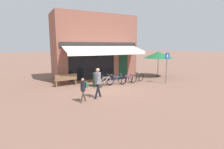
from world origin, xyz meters
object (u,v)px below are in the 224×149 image
at_px(bicycle_purple, 127,79).
at_px(parking_sign, 167,65).
at_px(bicycle_silver, 105,82).
at_px(cafe_parasol, 158,55).
at_px(pedestrian_child, 83,87).
at_px(pedestrian_adult, 98,80).
at_px(litter_bin, 97,79).
at_px(bicycle_black, 138,78).
at_px(bicycle_blue, 116,80).
at_px(park_bench, 66,80).

relative_size(bicycle_purple, parking_sign, 0.65).
xyz_separation_m(bicycle_silver, cafe_parasol, (6.26, 1.46, 1.69)).
bearing_deg(bicycle_purple, parking_sign, -53.44).
xyz_separation_m(pedestrian_child, parking_sign, (7.18, 1.37, 0.68)).
height_order(pedestrian_adult, pedestrian_child, pedestrian_adult).
height_order(pedestrian_child, litter_bin, pedestrian_child).
bearing_deg(parking_sign, bicycle_black, 139.83).
bearing_deg(bicycle_blue, parking_sign, -4.70).
xyz_separation_m(bicycle_black, parking_sign, (1.68, -1.42, 1.12)).
distance_m(bicycle_black, pedestrian_child, 6.19).
bearing_deg(pedestrian_child, litter_bin, -132.55).
relative_size(bicycle_blue, pedestrian_adult, 0.96).
distance_m(bicycle_black, parking_sign, 2.47).
relative_size(bicycle_purple, park_bench, 0.96).
bearing_deg(bicycle_silver, parking_sign, -33.24).
relative_size(bicycle_black, parking_sign, 0.69).
relative_size(bicycle_silver, pedestrian_adult, 1.00).
height_order(pedestrian_child, cafe_parasol, cafe_parasol).
distance_m(bicycle_black, park_bench, 5.63).
xyz_separation_m(bicycle_blue, litter_bin, (-1.50, 0.16, 0.18)).
bearing_deg(litter_bin, pedestrian_adult, -111.34).
distance_m(bicycle_blue, park_bench, 3.71).
relative_size(bicycle_silver, park_bench, 1.05).
height_order(bicycle_blue, pedestrian_child, pedestrian_child).
height_order(bicycle_blue, parking_sign, parking_sign).
xyz_separation_m(bicycle_blue, pedestrian_child, (-3.49, -2.80, 0.44)).
height_order(bicycle_blue, bicycle_purple, bicycle_blue).
bearing_deg(park_bench, pedestrian_child, -94.90).
relative_size(bicycle_black, litter_bin, 1.54).
distance_m(pedestrian_child, cafe_parasol, 9.72).
distance_m(pedestrian_child, parking_sign, 7.35).
bearing_deg(bicycle_black, bicycle_blue, 159.56).
bearing_deg(pedestrian_adult, cafe_parasol, -163.80).
relative_size(bicycle_silver, bicycle_black, 1.02).
relative_size(parking_sign, park_bench, 1.49).
bearing_deg(bicycle_blue, bicycle_black, 16.09).
height_order(bicycle_silver, cafe_parasol, cafe_parasol).
distance_m(bicycle_purple, pedestrian_child, 5.32).
distance_m(pedestrian_child, park_bench, 4.25).
height_order(pedestrian_adult, cafe_parasol, cafe_parasol).
relative_size(bicycle_purple, litter_bin, 1.44).
relative_size(pedestrian_adult, litter_bin, 1.57).
bearing_deg(pedestrian_child, bicycle_blue, -149.98).
bearing_deg(bicycle_purple, pedestrian_child, -173.38).
relative_size(litter_bin, parking_sign, 0.45).
distance_m(bicycle_blue, litter_bin, 1.52).
height_order(litter_bin, cafe_parasol, cafe_parasol).
xyz_separation_m(bicycle_purple, pedestrian_adult, (-3.54, -2.47, 0.69)).
bearing_deg(cafe_parasol, bicycle_black, -159.01).
bearing_deg(pedestrian_child, bicycle_black, -161.89).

